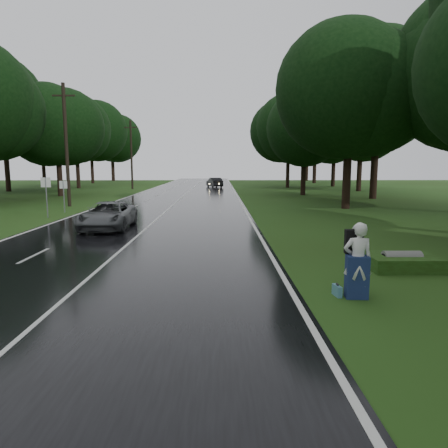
# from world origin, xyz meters

# --- Properties ---
(ground) EXTENTS (160.00, 160.00, 0.00)m
(ground) POSITION_xyz_m (0.00, 0.00, 0.00)
(ground) COLOR #234414
(ground) RESTS_ON ground
(road) EXTENTS (12.00, 140.00, 0.04)m
(road) POSITION_xyz_m (0.00, 20.00, 0.02)
(road) COLOR black
(road) RESTS_ON ground
(lane_center) EXTENTS (0.12, 140.00, 0.01)m
(lane_center) POSITION_xyz_m (0.00, 20.00, 0.04)
(lane_center) COLOR silver
(lane_center) RESTS_ON road
(grey_car) EXTENTS (2.43, 5.09, 1.40)m
(grey_car) POSITION_xyz_m (-2.00, 8.51, 0.74)
(grey_car) COLOR #56595B
(grey_car) RESTS_ON road
(far_car) EXTENTS (2.72, 4.65, 1.45)m
(far_car) POSITION_xyz_m (3.15, 49.21, 0.76)
(far_car) COLOR black
(far_car) RESTS_ON road
(hitchhiker) EXTENTS (0.75, 0.69, 1.96)m
(hitchhiker) POSITION_xyz_m (7.38, -2.79, 0.91)
(hitchhiker) COLOR silver
(hitchhiker) RESTS_ON ground
(suitcase) EXTENTS (0.17, 0.41, 0.28)m
(suitcase) POSITION_xyz_m (6.94, -2.66, 0.14)
(suitcase) COLOR teal
(suitcase) RESTS_ON ground
(culvert) EXTENTS (1.20, 0.60, 0.60)m
(culvert) POSITION_xyz_m (9.85, 0.09, 0.00)
(culvert) COLOR slate
(culvert) RESTS_ON ground
(utility_pole_mid) EXTENTS (1.80, 0.28, 9.84)m
(utility_pole_mid) POSITION_xyz_m (-8.50, 20.65, 0.00)
(utility_pole_mid) COLOR black
(utility_pole_mid) RESTS_ON ground
(utility_pole_far) EXTENTS (1.80, 0.28, 9.54)m
(utility_pole_far) POSITION_xyz_m (-8.50, 45.07, 0.00)
(utility_pole_far) COLOR black
(utility_pole_far) RESTS_ON ground
(road_sign_a) EXTENTS (0.62, 0.10, 2.59)m
(road_sign_a) POSITION_xyz_m (-7.20, 13.26, 0.00)
(road_sign_a) COLOR white
(road_sign_a) RESTS_ON ground
(road_sign_b) EXTENTS (0.54, 0.10, 2.26)m
(road_sign_b) POSITION_xyz_m (-7.20, 16.15, 0.00)
(road_sign_b) COLOR white
(road_sign_b) RESTS_ON ground
(tree_left_e) EXTENTS (8.32, 8.32, 13.01)m
(tree_left_e) POSITION_xyz_m (-13.60, 31.91, 0.00)
(tree_left_e) COLOR black
(tree_left_e) RESTS_ON ground
(tree_left_f) EXTENTS (9.39, 9.39, 14.68)m
(tree_left_f) POSITION_xyz_m (-16.98, 47.49, 0.00)
(tree_left_f) COLOR black
(tree_left_f) RESTS_ON ground
(tree_right_d) EXTENTS (9.69, 9.69, 15.14)m
(tree_right_d) POSITION_xyz_m (13.78, 18.65, 0.00)
(tree_right_d) COLOR black
(tree_right_d) RESTS_ON ground
(tree_right_e) EXTENTS (8.11, 8.11, 12.67)m
(tree_right_e) POSITION_xyz_m (13.43, 33.30, 0.00)
(tree_right_e) COLOR black
(tree_right_e) RESTS_ON ground
(tree_right_f) EXTENTS (9.41, 9.41, 14.71)m
(tree_right_f) POSITION_xyz_m (14.24, 48.63, 0.00)
(tree_right_f) COLOR black
(tree_right_f) RESTS_ON ground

